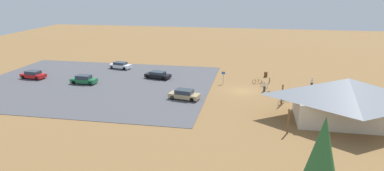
# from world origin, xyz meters

# --- Properties ---
(ground) EXTENTS (160.00, 160.00, 0.00)m
(ground) POSITION_xyz_m (0.00, 0.00, 0.00)
(ground) COLOR olive
(ground) RESTS_ON ground
(parking_lot_asphalt) EXTENTS (38.98, 30.35, 0.05)m
(parking_lot_asphalt) POSITION_xyz_m (24.57, 0.44, 0.03)
(parking_lot_asphalt) COLOR #4C4C51
(parking_lot_asphalt) RESTS_ON ground
(bike_pavilion) EXTENTS (14.38, 9.95, 5.44)m
(bike_pavilion) POSITION_xyz_m (-12.52, 10.14, 3.13)
(bike_pavilion) COLOR beige
(bike_pavilion) RESTS_ON ground
(trash_bin) EXTENTS (0.60, 0.60, 0.90)m
(trash_bin) POSITION_xyz_m (-3.78, -9.35, 0.45)
(trash_bin) COLOR brown
(trash_bin) RESTS_ON ground
(lot_sign) EXTENTS (0.56, 0.08, 2.20)m
(lot_sign) POSITION_xyz_m (3.34, -3.44, 1.41)
(lot_sign) COLOR #99999E
(lot_sign) RESTS_ON ground
(pine_west) EXTENTS (2.48, 2.48, 7.08)m
(pine_west) POSITION_xyz_m (-6.68, 27.38, 4.54)
(pine_west) COLOR brown
(pine_west) RESTS_ON ground
(bicycle_green_lone_east) EXTENTS (0.98, 1.52, 0.85)m
(bicycle_green_lone_east) POSITION_xyz_m (-5.54, 5.17, 0.37)
(bicycle_green_lone_east) COLOR black
(bicycle_green_lone_east) RESTS_ON ground
(bicycle_teal_yard_left) EXTENTS (0.48, 1.73, 0.89)m
(bicycle_teal_yard_left) POSITION_xyz_m (-4.29, -5.43, 0.38)
(bicycle_teal_yard_left) COLOR black
(bicycle_teal_yard_left) RESTS_ON ground
(bicycle_white_near_porch) EXTENTS (1.09, 1.36, 0.85)m
(bicycle_white_near_porch) POSITION_xyz_m (-6.20, 3.28, 0.39)
(bicycle_white_near_porch) COLOR black
(bicycle_white_near_porch) RESTS_ON ground
(bicycle_silver_yard_center) EXTENTS (1.12, 1.37, 0.80)m
(bicycle_silver_yard_center) POSITION_xyz_m (-3.39, -2.64, 0.36)
(bicycle_silver_yard_center) COLOR black
(bicycle_silver_yard_center) RESTS_ON ground
(bicycle_purple_yard_front) EXTENTS (1.21, 1.24, 0.82)m
(bicycle_purple_yard_front) POSITION_xyz_m (-8.11, 1.03, 0.37)
(bicycle_purple_yard_front) COLOR black
(bicycle_purple_yard_front) RESTS_ON ground
(bicycle_orange_mid_cluster) EXTENTS (1.61, 0.61, 0.82)m
(bicycle_orange_mid_cluster) POSITION_xyz_m (-2.24, -4.62, 0.36)
(bicycle_orange_mid_cluster) COLOR black
(bicycle_orange_mid_cluster) RESTS_ON ground
(bicycle_black_back_row) EXTENTS (1.53, 0.80, 0.80)m
(bicycle_black_back_row) POSITION_xyz_m (-4.42, 1.68, 0.35)
(bicycle_black_back_row) COLOR black
(bicycle_black_back_row) RESTS_ON ground
(bicycle_yellow_near_sign) EXTENTS (1.35, 1.16, 0.78)m
(bicycle_yellow_near_sign) POSITION_xyz_m (-11.34, 1.22, 0.35)
(bicycle_yellow_near_sign) COLOR black
(bicycle_yellow_near_sign) RESTS_ON ground
(car_red_mid_lot) EXTENTS (4.47, 2.39, 1.39)m
(car_red_mid_lot) POSITION_xyz_m (36.55, -0.66, 0.74)
(car_red_mid_lot) COLOR red
(car_red_mid_lot) RESTS_ON parking_lot_asphalt
(car_white_near_entry) EXTENTS (4.56, 2.70, 1.32)m
(car_white_near_entry) POSITION_xyz_m (24.24, -10.36, 0.71)
(car_white_near_entry) COLOR white
(car_white_near_entry) RESTS_ON parking_lot_asphalt
(car_green_second_row) EXTENTS (4.29, 1.85, 1.46)m
(car_green_second_row) POSITION_xyz_m (26.21, 0.73, 0.77)
(car_green_second_row) COLOR #1E6B3D
(car_green_second_row) RESTS_ON parking_lot_asphalt
(car_tan_end_stall) EXTENTS (4.66, 2.61, 1.44)m
(car_tan_end_stall) POSITION_xyz_m (8.11, 5.51, 0.76)
(car_tan_end_stall) COLOR tan
(car_tan_end_stall) RESTS_ON parking_lot_asphalt
(car_black_aisle_side) EXTENTS (4.76, 2.81, 1.25)m
(car_black_aisle_side) POSITION_xyz_m (14.99, -4.71, 0.68)
(car_black_aisle_side) COLOR black
(car_black_aisle_side) RESTS_ON parking_lot_asphalt
(visitor_near_lot) EXTENTS (0.36, 0.39, 1.63)m
(visitor_near_lot) POSITION_xyz_m (-3.35, -0.57, 0.85)
(visitor_near_lot) COLOR #2D3347
(visitor_near_lot) RESTS_ON ground
(visitor_crossing_yard) EXTENTS (0.36, 0.39, 1.65)m
(visitor_crossing_yard) POSITION_xyz_m (-10.88, -3.94, 0.87)
(visitor_crossing_yard) COLOR #2D3347
(visitor_crossing_yard) RESTS_ON ground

